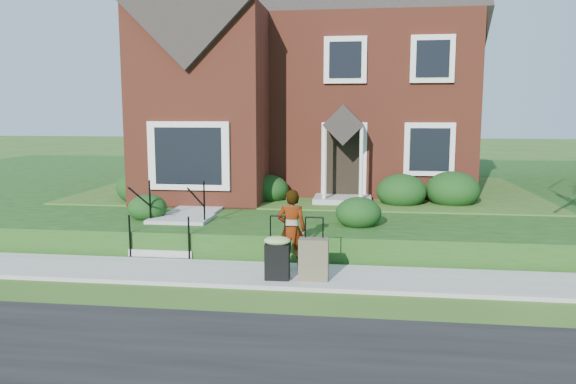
% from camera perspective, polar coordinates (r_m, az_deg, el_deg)
% --- Properties ---
extents(ground, '(120.00, 120.00, 0.00)m').
position_cam_1_polar(ground, '(10.89, -1.92, -8.64)').
color(ground, '#2D5119').
rests_on(ground, ground).
extents(sidewalk, '(60.00, 1.60, 0.08)m').
position_cam_1_polar(sidewalk, '(10.88, -1.92, -8.44)').
color(sidewalk, '#9E9B93').
rests_on(sidewalk, ground).
extents(terrace, '(44.00, 20.00, 0.60)m').
position_cam_1_polar(terrace, '(21.49, 13.58, 0.29)').
color(terrace, '#183D10').
rests_on(terrace, ground).
extents(walkway, '(1.20, 6.00, 0.06)m').
position_cam_1_polar(walkway, '(16.06, -7.80, -0.95)').
color(walkway, '#9E9B93').
rests_on(walkway, terrace).
extents(main_house, '(10.40, 10.20, 9.40)m').
position_cam_1_polar(main_house, '(20.10, 2.07, 14.17)').
color(main_house, maroon).
rests_on(main_house, terrace).
extents(front_steps, '(1.40, 2.02, 1.50)m').
position_cam_1_polar(front_steps, '(13.12, -11.43, -3.77)').
color(front_steps, '#9E9B93').
rests_on(front_steps, ground).
extents(foundation_shrubs, '(10.20, 4.52, 1.05)m').
position_cam_1_polar(foundation_shrubs, '(15.36, 1.94, 0.38)').
color(foundation_shrubs, '#10330F').
rests_on(foundation_shrubs, terrace).
extents(woman, '(0.60, 0.41, 1.58)m').
position_cam_1_polar(woman, '(10.96, 0.37, -3.83)').
color(woman, '#999999').
rests_on(woman, sidewalk).
extents(suitcase_black, '(0.50, 0.41, 1.19)m').
position_cam_1_polar(suitcase_black, '(10.35, -1.10, -6.42)').
color(suitcase_black, black).
rests_on(suitcase_black, sidewalk).
extents(suitcase_olive, '(0.54, 0.30, 1.17)m').
position_cam_1_polar(suitcase_olive, '(10.36, 2.62, -6.83)').
color(suitcase_olive, brown).
rests_on(suitcase_olive, sidewalk).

